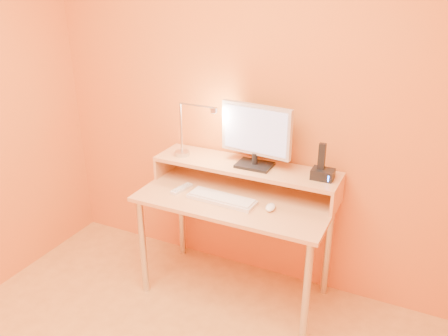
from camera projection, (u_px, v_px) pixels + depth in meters
The scene contains 25 objects.
wall_back at pixel (257, 101), 2.87m from camera, with size 3.00×0.04×2.50m, color orange.
desk_leg_fl at pixel (143, 247), 2.97m from camera, with size 0.04×0.04×0.69m, color silver.
desk_leg_fr at pixel (306, 294), 2.54m from camera, with size 0.04×0.04×0.69m, color silver.
desk_leg_bl at pixel (182, 213), 3.39m from camera, with size 0.04×0.04×0.69m, color silver.
desk_leg_br at pixel (328, 249), 2.95m from camera, with size 0.04×0.04×0.69m, color silver.
desk_lower at pixel (236, 199), 2.82m from camera, with size 1.20×0.60×0.03m, color tan.
shelf_riser_left at pixel (167, 163), 3.15m from camera, with size 0.02×0.30×0.14m, color tan.
shelf_riser_right at pixel (337, 196), 2.68m from camera, with size 0.02×0.30×0.14m, color tan.
desk_shelf at pixel (245, 167), 2.88m from camera, with size 1.20×0.30×0.03m, color tan.
monitor_foot at pixel (254, 165), 2.85m from camera, with size 0.22×0.16×0.02m, color black.
monitor_neck at pixel (255, 159), 2.83m from camera, with size 0.04×0.04×0.07m, color black.
monitor_panel at pixel (256, 130), 2.77m from camera, with size 0.46×0.04×0.32m, color silver.
monitor_back at pixel (257, 129), 2.78m from camera, with size 0.42×0.01×0.27m, color black.
monitor_screen at pixel (255, 131), 2.75m from camera, with size 0.42×0.00×0.27m, color #B0BCF3.
lamp_base at pixel (182, 153), 3.02m from camera, with size 0.10×0.10×0.03m, color silver.
lamp_post at pixel (181, 128), 2.95m from camera, with size 0.01×0.01×0.33m, color silver.
lamp_arm at pixel (197, 105), 2.84m from camera, with size 0.01×0.01×0.24m, color silver.
lamp_head at pixel (214, 110), 2.80m from camera, with size 0.04×0.04×0.03m, color silver.
lamp_bulb at pixel (214, 113), 2.80m from camera, with size 0.03×0.03×0.00m, color #FFEAC6.
phone_dock at pixel (323, 174), 2.67m from camera, with size 0.13×0.10×0.06m, color black.
phone_handset at pixel (322, 156), 2.63m from camera, with size 0.04×0.03×0.16m, color black.
phone_led at pixel (328, 179), 2.61m from camera, with size 0.01×0.00×0.04m, color #2E70F5.
keyboard at pixel (222, 199), 2.76m from camera, with size 0.43×0.14×0.02m, color white.
mouse at pixel (270, 207), 2.66m from camera, with size 0.06×0.10×0.03m, color white.
remote_control at pixel (182, 189), 2.90m from camera, with size 0.04×0.17×0.02m, color white.
Camera 1 is at (1.02, -1.12, 2.00)m, focal length 36.42 mm.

